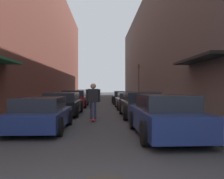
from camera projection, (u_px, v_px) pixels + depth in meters
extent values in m
plane|color=#38383A|center=(100.00, 105.00, 22.86)|extent=(112.50, 112.50, 0.00)
cube|color=gray|center=(64.00, 101.00, 27.82)|extent=(1.80, 51.14, 0.12)
cube|color=gray|center=(138.00, 101.00, 28.12)|extent=(1.80, 51.14, 0.12)
cube|color=brown|center=(37.00, 38.00, 27.65)|extent=(4.00, 51.14, 14.14)
cube|color=#564C47|center=(163.00, 47.00, 28.18)|extent=(4.00, 51.14, 12.25)
cube|color=black|center=(198.00, 59.00, 11.51)|extent=(1.00, 4.80, 0.12)
cube|color=navy|center=(41.00, 118.00, 9.30)|extent=(1.82, 3.96, 0.58)
cube|color=#232833|center=(40.00, 104.00, 9.10)|extent=(1.60, 2.06, 0.48)
cylinder|color=black|center=(27.00, 118.00, 10.50)|extent=(0.18, 0.64, 0.64)
cylinder|color=black|center=(69.00, 118.00, 10.56)|extent=(0.18, 0.64, 0.64)
cylinder|color=black|center=(4.00, 127.00, 8.04)|extent=(0.18, 0.64, 0.64)
cylinder|color=black|center=(59.00, 127.00, 8.11)|extent=(0.18, 0.64, 0.64)
cube|color=black|center=(63.00, 106.00, 14.53)|extent=(1.99, 4.51, 0.62)
cube|color=#232833|center=(62.00, 97.00, 14.30)|extent=(1.73, 2.35, 0.48)
cylinder|color=black|center=(52.00, 107.00, 15.88)|extent=(0.18, 0.70, 0.70)
cylinder|color=black|center=(81.00, 107.00, 15.95)|extent=(0.18, 0.70, 0.70)
cylinder|color=black|center=(41.00, 111.00, 13.10)|extent=(0.18, 0.70, 0.70)
cylinder|color=black|center=(77.00, 111.00, 13.17)|extent=(0.18, 0.70, 0.70)
cube|color=maroon|center=(75.00, 100.00, 20.53)|extent=(1.99, 4.76, 0.68)
cube|color=#232833|center=(75.00, 93.00, 20.29)|extent=(1.74, 2.48, 0.50)
cylinder|color=black|center=(66.00, 102.00, 21.96)|extent=(0.18, 0.66, 0.66)
cylinder|color=black|center=(88.00, 102.00, 22.03)|extent=(0.18, 0.66, 0.66)
cylinder|color=black|center=(60.00, 104.00, 19.03)|extent=(0.18, 0.66, 0.66)
cylinder|color=black|center=(85.00, 104.00, 19.10)|extent=(0.18, 0.66, 0.66)
cube|color=maroon|center=(80.00, 98.00, 26.11)|extent=(1.97, 4.51, 0.68)
cube|color=#232833|center=(80.00, 93.00, 25.88)|extent=(1.69, 2.36, 0.42)
cylinder|color=black|center=(73.00, 99.00, 27.46)|extent=(0.18, 0.61, 0.61)
cylinder|color=black|center=(90.00, 99.00, 27.52)|extent=(0.18, 0.61, 0.61)
cylinder|color=black|center=(70.00, 100.00, 24.69)|extent=(0.18, 0.61, 0.61)
cylinder|color=black|center=(88.00, 100.00, 24.76)|extent=(0.18, 0.61, 0.61)
cube|color=#515459|center=(84.00, 96.00, 32.03)|extent=(1.90, 4.48, 0.67)
cube|color=#232833|center=(84.00, 91.00, 31.80)|extent=(1.67, 2.33, 0.45)
cylinder|color=black|center=(78.00, 97.00, 33.38)|extent=(0.18, 0.67, 0.67)
cylinder|color=black|center=(91.00, 97.00, 33.45)|extent=(0.18, 0.67, 0.67)
cylinder|color=black|center=(75.00, 98.00, 30.61)|extent=(0.18, 0.67, 0.67)
cylinder|color=black|center=(90.00, 98.00, 30.68)|extent=(0.18, 0.67, 0.67)
cube|color=navy|center=(164.00, 120.00, 8.16)|extent=(1.85, 4.48, 0.69)
cube|color=#232833|center=(165.00, 102.00, 7.93)|extent=(1.59, 2.34, 0.48)
cylinder|color=black|center=(132.00, 120.00, 9.50)|extent=(0.18, 0.70, 0.70)
cylinder|color=black|center=(177.00, 120.00, 9.57)|extent=(0.18, 0.70, 0.70)
cylinder|color=black|center=(145.00, 133.00, 6.76)|extent=(0.18, 0.70, 0.70)
cylinder|color=black|center=(207.00, 133.00, 6.82)|extent=(0.18, 0.70, 0.70)
cube|color=#232326|center=(140.00, 107.00, 13.46)|extent=(2.02, 4.40, 0.67)
cube|color=#232833|center=(141.00, 97.00, 13.24)|extent=(1.74, 2.30, 0.49)
cylinder|color=black|center=(121.00, 108.00, 14.78)|extent=(0.18, 0.70, 0.70)
cylinder|color=black|center=(152.00, 108.00, 14.85)|extent=(0.18, 0.70, 0.70)
cylinder|color=black|center=(125.00, 113.00, 12.08)|extent=(0.18, 0.70, 0.70)
cylinder|color=black|center=(164.00, 113.00, 12.15)|extent=(0.18, 0.70, 0.70)
cube|color=#B7B7BC|center=(130.00, 102.00, 18.56)|extent=(1.94, 4.30, 0.61)
cube|color=#232833|center=(130.00, 96.00, 18.34)|extent=(1.69, 2.24, 0.41)
cylinder|color=black|center=(116.00, 103.00, 19.85)|extent=(0.18, 0.66, 0.66)
cylinder|color=black|center=(139.00, 103.00, 19.92)|extent=(0.18, 0.66, 0.66)
cylinder|color=black|center=(118.00, 106.00, 17.20)|extent=(0.18, 0.66, 0.66)
cylinder|color=black|center=(145.00, 106.00, 17.27)|extent=(0.18, 0.66, 0.66)
cube|color=black|center=(122.00, 99.00, 24.46)|extent=(1.96, 4.68, 0.63)
cube|color=#232833|center=(123.00, 93.00, 24.22)|extent=(1.69, 2.45, 0.43)
cylinder|color=black|center=(113.00, 100.00, 25.87)|extent=(0.18, 0.66, 0.66)
cylinder|color=black|center=(130.00, 100.00, 25.93)|extent=(0.18, 0.66, 0.66)
cylinder|color=black|center=(114.00, 101.00, 22.99)|extent=(0.18, 0.66, 0.66)
cylinder|color=black|center=(133.00, 101.00, 23.06)|extent=(0.18, 0.66, 0.66)
cube|color=#B2231E|center=(93.00, 119.00, 11.92)|extent=(0.20, 0.78, 0.02)
cylinder|color=beige|center=(92.00, 120.00, 12.16)|extent=(0.03, 0.06, 0.06)
cylinder|color=beige|center=(95.00, 120.00, 12.17)|extent=(0.03, 0.06, 0.06)
cylinder|color=beige|center=(91.00, 121.00, 11.66)|extent=(0.03, 0.06, 0.06)
cylinder|color=beige|center=(95.00, 121.00, 11.67)|extent=(0.03, 0.06, 0.06)
cylinder|color=#2D3351|center=(91.00, 111.00, 11.91)|extent=(0.12, 0.12, 0.82)
cylinder|color=#2D3351|center=(95.00, 111.00, 11.92)|extent=(0.12, 0.12, 0.82)
cube|color=#232328|center=(93.00, 95.00, 11.91)|extent=(0.49, 0.22, 0.63)
sphere|color=tan|center=(93.00, 86.00, 11.90)|extent=(0.26, 0.26, 0.26)
cylinder|color=#232328|center=(87.00, 95.00, 11.89)|extent=(0.10, 0.10, 0.60)
cylinder|color=#232328|center=(99.00, 95.00, 11.92)|extent=(0.10, 0.10, 0.60)
cylinder|color=#2D2D2D|center=(139.00, 83.00, 26.30)|extent=(0.10, 0.10, 3.92)
cube|color=#332D0F|center=(139.00, 66.00, 26.28)|extent=(0.16, 0.16, 0.45)
sphere|color=red|center=(139.00, 65.00, 26.19)|extent=(0.11, 0.11, 0.11)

